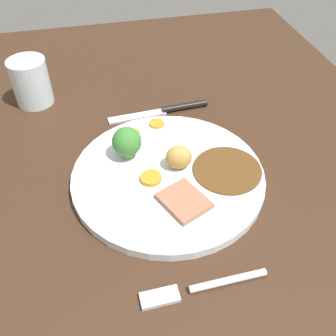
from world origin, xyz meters
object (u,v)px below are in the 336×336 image
knife (168,110)px  water_glass (31,82)px  carrot_coin_front (156,124)px  carrot_coin_side (133,134)px  dinner_plate (168,176)px  roast_potato_left (179,157)px  broccoli_floret (127,142)px  carrot_coin_back (151,178)px  fork (200,287)px  meat_slice_main (182,201)px

knife → water_glass: bearing=-24.3°
carrot_coin_front → carrot_coin_side: size_ratio=1.05×
dinner_plate → carrot_coin_side: size_ratio=12.00×
roast_potato_left → water_glass: 32.83cm
broccoli_floret → water_glass: (20.73, 14.47, 0.07)cm
carrot_coin_back → knife: (17.78, -6.55, -1.29)cm
roast_potato_left → broccoli_floret: bearing=60.2°
carrot_coin_back → fork: bearing=-172.3°
fork → water_glass: (44.13, 19.28, 3.87)cm
water_glass → dinner_plate: bearing=-142.7°
dinner_plate → fork: bearing=178.8°
broccoli_floret → water_glass: bearing=34.9°
dinner_plate → carrot_coin_back: carrot_coin_back is taller
carrot_coin_back → broccoli_floret: (5.91, 2.45, 2.44)cm
meat_slice_main → knife: bearing=-8.1°
carrot_coin_front → broccoli_floret: (-6.73, 5.74, 2.56)cm
dinner_plate → roast_potato_left: 3.31cm
broccoli_floret → knife: bearing=-37.2°
broccoli_floret → knife: size_ratio=0.28×
roast_potato_left → carrot_coin_back: size_ratio=1.26×
meat_slice_main → knife: meat_slice_main is taller
broccoli_floret → carrot_coin_side: bearing=-18.2°
fork → knife: 35.53cm
dinner_plate → water_glass: water_glass is taller
roast_potato_left → broccoli_floret: (4.04, 7.05, 0.96)cm
dinner_plate → carrot_coin_front: size_ratio=11.38×
carrot_coin_side → knife: size_ratio=0.13×
meat_slice_main → broccoli_floret: bearing=26.9°
fork → carrot_coin_side: bearing=-84.7°
dinner_plate → broccoli_floret: broccoli_floret is taller
fork → knife: size_ratio=0.82×
carrot_coin_front → knife: bearing=-32.5°
dinner_plate → fork: (-18.32, 0.37, -0.31)cm
carrot_coin_back → carrot_coin_side: same height
fork → knife: knife is taller
broccoli_floret → dinner_plate: bearing=-134.5°
carrot_coin_side → dinner_plate: bearing=-159.9°
knife → carrot_coin_front: bearing=53.9°
broccoli_floret → roast_potato_left: bearing=-119.8°
roast_potato_left → carrot_coin_back: bearing=112.1°
knife → water_glass: water_glass is taller
dinner_plate → fork: 18.32cm
dinner_plate → broccoli_floret: (5.09, 5.18, 3.49)cm
meat_slice_main → knife: (23.14, -3.30, -1.35)cm
carrot_coin_front → knife: carrot_coin_front is taller
water_glass → carrot_coin_side: bearing=-134.8°
meat_slice_main → roast_potato_left: (7.22, -1.34, 1.43)cm
fork → water_glass: water_glass is taller
meat_slice_main → carrot_coin_back: meat_slice_main is taller
broccoli_floret → knife: (11.87, -9.01, -3.73)cm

